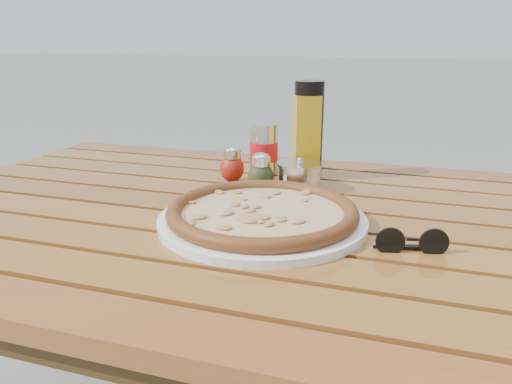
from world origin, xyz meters
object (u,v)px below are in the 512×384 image
(plate, at_px, (262,220))
(pepper_shaker, at_px, (232,165))
(table, at_px, (253,248))
(olive_oil_cruet, at_px, (306,137))
(dark_bottle, at_px, (308,130))
(parmesan_tin, at_px, (299,176))
(oregano_shaker, at_px, (261,172))
(soda_can, at_px, (264,149))
(sunglasses, at_px, (411,243))
(pizza, at_px, (262,212))

(plate, distance_m, pepper_shaker, 0.28)
(table, distance_m, olive_oil_cruet, 0.30)
(dark_bottle, xyz_separation_m, olive_oil_cruet, (-0.00, -0.01, -0.01))
(parmesan_tin, bearing_deg, olive_oil_cruet, 95.18)
(pepper_shaker, distance_m, oregano_shaker, 0.09)
(dark_bottle, bearing_deg, soda_can, 178.22)
(plate, relative_size, dark_bottle, 1.64)
(pepper_shaker, height_order, dark_bottle, dark_bottle)
(parmesan_tin, xyz_separation_m, sunglasses, (0.24, -0.27, -0.01))
(parmesan_tin, bearing_deg, dark_bottle, 92.95)
(olive_oil_cruet, bearing_deg, table, -99.90)
(dark_bottle, distance_m, olive_oil_cruet, 0.02)
(table, bearing_deg, parmesan_tin, 71.94)
(pizza, bearing_deg, plate, -90.00)
(oregano_shaker, distance_m, olive_oil_cruet, 0.15)
(dark_bottle, xyz_separation_m, parmesan_tin, (0.01, -0.10, -0.08))
(olive_oil_cruet, height_order, sunglasses, olive_oil_cruet)
(pepper_shaker, xyz_separation_m, parmesan_tin, (0.16, -0.02, -0.01))
(olive_oil_cruet, distance_m, parmesan_tin, 0.11)
(plate, distance_m, oregano_shaker, 0.21)
(table, height_order, olive_oil_cruet, olive_oil_cruet)
(parmesan_tin, bearing_deg, plate, -93.07)
(dark_bottle, relative_size, sunglasses, 2.00)
(plate, distance_m, soda_can, 0.34)
(dark_bottle, bearing_deg, table, -100.14)
(olive_oil_cruet, bearing_deg, dark_bottle, 74.31)
(pizza, bearing_deg, oregano_shaker, 108.47)
(pizza, xyz_separation_m, olive_oil_cruet, (0.00, 0.31, 0.07))
(soda_can, bearing_deg, table, -77.06)
(table, height_order, pepper_shaker, pepper_shaker)
(olive_oil_cruet, relative_size, parmesan_tin, 1.68)
(pepper_shaker, bearing_deg, sunglasses, -35.69)
(pizza, distance_m, parmesan_tin, 0.22)
(dark_bottle, height_order, soda_can, dark_bottle)
(table, bearing_deg, dark_bottle, 79.86)
(table, xyz_separation_m, soda_can, (-0.06, 0.26, 0.13))
(oregano_shaker, height_order, soda_can, soda_can)
(table, xyz_separation_m, sunglasses, (0.29, -0.11, 0.09))
(oregano_shaker, height_order, dark_bottle, dark_bottle)
(pizza, relative_size, olive_oil_cruet, 1.58)
(plate, relative_size, olive_oil_cruet, 1.71)
(table, distance_m, oregano_shaker, 0.18)
(pizza, xyz_separation_m, oregano_shaker, (-0.07, 0.20, 0.02))
(soda_can, distance_m, sunglasses, 0.51)
(pizza, relative_size, pepper_shaker, 4.04)
(pizza, relative_size, parmesan_tin, 2.65)
(parmesan_tin, relative_size, sunglasses, 1.14)
(plate, relative_size, pepper_shaker, 4.39)
(pepper_shaker, bearing_deg, plate, -58.53)
(plate, distance_m, parmesan_tin, 0.22)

